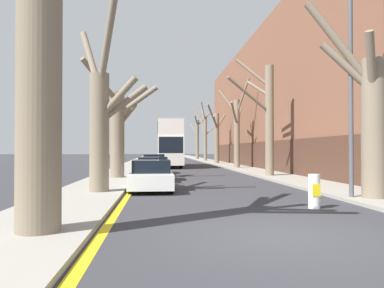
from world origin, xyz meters
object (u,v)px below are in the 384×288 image
double_decker_bus (169,141)px  street_tree_left_2 (118,129)px  street_tree_right_5 (197,137)px  parked_car_1 (153,169)px  traffic_bollard (314,191)px  parked_car_2 (154,165)px  street_tree_right_3 (217,136)px  street_tree_right_0 (372,114)px  street_tree_right_1 (267,117)px  lamp_post (348,53)px  street_tree_right_2 (237,129)px  street_tree_right_4 (205,134)px  street_tree_left_0 (45,41)px  street_tree_left_1 (101,119)px  parked_car_0 (152,176)px

double_decker_bus → street_tree_left_2: bearing=-102.4°
street_tree_right_5 → parked_car_1: (-7.57, -47.21, -3.43)m
double_decker_bus → parked_car_1: bearing=-94.7°
traffic_bollard → parked_car_2: bearing=106.4°
street_tree_right_3 → street_tree_left_2: bearing=-112.7°
street_tree_right_0 → double_decker_bus: 27.65m
street_tree_right_1 → traffic_bollard: 13.54m
street_tree_right_1 → lamp_post: 11.28m
street_tree_right_5 → lamp_post: bearing=-90.6°
street_tree_right_2 → street_tree_right_4: (-0.14, 22.74, 0.45)m
traffic_bollard → street_tree_right_0: bearing=27.0°
street_tree_right_5 → street_tree_right_1: bearing=-90.2°
street_tree_left_0 → street_tree_right_2: (9.74, 26.76, -0.28)m
lamp_post → street_tree_left_0: bearing=-152.5°
street_tree_right_0 → double_decker_bus: (-6.21, 26.94, -0.36)m
traffic_bollard → double_decker_bus: bearing=97.1°
double_decker_bus → parked_car_1: 17.73m
street_tree_right_5 → street_tree_left_1: bearing=-100.1°
parked_car_0 → parked_car_2: bearing=90.0°
street_tree_left_0 → street_tree_left_2: 15.04m
street_tree_right_0 → street_tree_right_2: 22.36m
lamp_post → street_tree_left_2: bearing=131.6°
traffic_bollard → street_tree_right_2: bearing=83.6°
double_decker_bus → lamp_post: bearing=-78.3°
street_tree_right_3 → parked_car_2: street_tree_right_3 is taller
street_tree_left_2 → street_tree_left_1: bearing=-89.0°
parked_car_2 → traffic_bollard: (5.00, -17.04, -0.16)m
street_tree_right_3 → double_decker_bus: bearing=-131.5°
double_decker_bus → parked_car_0: (-1.46, -22.82, -2.02)m
street_tree_left_1 → street_tree_right_3: (9.58, 30.88, 0.47)m
street_tree_right_2 → street_tree_right_4: street_tree_right_4 is taller
street_tree_right_5 → parked_car_0: bearing=-98.2°
double_decker_bus → parked_car_2: size_ratio=2.47×
street_tree_left_0 → street_tree_left_1: size_ratio=1.11×
street_tree_right_3 → traffic_bollard: street_tree_right_3 is taller
street_tree_right_2 → street_tree_right_3: (-0.11, 11.51, -0.24)m
street_tree_right_1 → street_tree_right_4: size_ratio=0.87×
street_tree_left_0 → street_tree_right_1: bearing=59.3°
street_tree_right_0 → street_tree_right_3: bearing=90.2°
street_tree_left_1 → street_tree_right_1: (9.41, 8.55, 0.93)m
street_tree_right_2 → traffic_bollard: bearing=-96.4°
street_tree_right_2 → street_tree_right_3: street_tree_right_2 is taller
street_tree_left_1 → street_tree_right_0: 10.12m
street_tree_right_4 → parked_car_0: (-7.54, -40.96, -3.56)m
street_tree_right_3 → traffic_bollard: (-2.57, -35.21, -2.97)m
street_tree_left_2 → street_tree_right_4: bearing=74.3°
street_tree_right_5 → parked_car_2: bearing=-100.5°
street_tree_right_4 → lamp_post: lamp_post is taller
street_tree_left_2 → lamp_post: 13.93m
street_tree_right_1 → street_tree_right_2: street_tree_right_2 is taller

